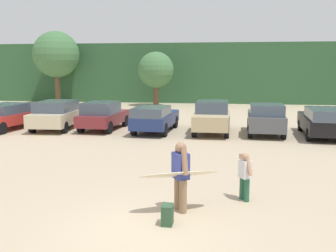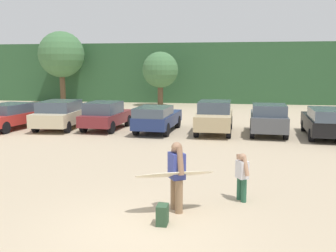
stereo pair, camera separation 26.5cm
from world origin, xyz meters
name	(u,v)px [view 2 (the right image)]	position (x,y,z in m)	size (l,w,h in m)	color
ground_plane	(137,229)	(0.00, 0.00, 0.00)	(120.00, 120.00, 0.00)	tan
hillside_ridge	(214,72)	(0.00, 35.16, 2.82)	(108.00, 12.00, 5.63)	#2D5633
tree_center	(61,55)	(-13.83, 27.38, 4.52)	(4.26, 4.26, 6.68)	brown
tree_right	(160,70)	(-4.27, 26.32, 3.13)	(3.13, 3.13, 4.72)	brown
parked_car_red	(10,115)	(-10.24, 12.26, 0.75)	(2.48, 4.78, 1.41)	#B72D28
parked_car_champagne	(61,114)	(-7.46, 12.81, 0.83)	(2.14, 4.54, 1.58)	beige
parked_car_maroon	(106,115)	(-4.87, 12.84, 0.81)	(2.02, 4.07, 1.56)	maroon
parked_car_navy	(157,118)	(-1.93, 12.45, 0.77)	(1.99, 4.55, 1.42)	navy
parked_car_tan	(215,116)	(1.07, 12.74, 0.87)	(1.86, 4.43, 1.67)	tan
parked_car_dark_gray	(268,119)	(3.80, 12.52, 0.83)	(1.93, 3.99, 1.61)	#4C4F54
parked_car_black	(326,122)	(6.51, 12.16, 0.80)	(2.06, 4.81, 1.49)	black
person_adult	(177,172)	(0.69, 1.23, 0.96)	(0.50, 0.73, 1.69)	#8C6B4C
person_child	(242,174)	(2.25, 2.22, 0.71)	(0.37, 0.55, 1.26)	#26593F
surfboard_cream	(175,174)	(0.66, 1.13, 0.93)	(1.97, 1.20, 0.29)	beige
backpack_dropped	(162,215)	(0.49, 0.35, 0.22)	(0.24, 0.34, 0.45)	#2D4C33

